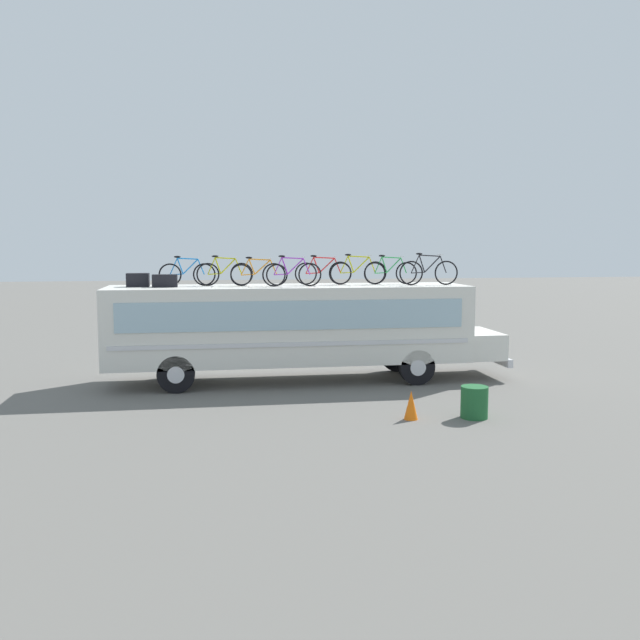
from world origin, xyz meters
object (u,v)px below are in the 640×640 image
at_px(rooftop_bicycle_4, 292,273).
at_px(trash_bin, 474,402).
at_px(traffic_cone, 411,405).
at_px(rooftop_bicycle_3, 259,274).
at_px(luggage_bag_2, 165,281).
at_px(rooftop_bicycle_8, 429,272).
at_px(rooftop_bicycle_2, 225,273).
at_px(rooftop_bicycle_6, 358,272).
at_px(rooftop_bicycle_7, 390,272).
at_px(rooftop_bicycle_5, 323,272).
at_px(luggage_bag_1, 138,280).
at_px(bus, 296,325).
at_px(rooftop_bicycle_1, 187,273).

height_order(rooftop_bicycle_4, trash_bin, rooftop_bicycle_4).
bearing_deg(traffic_cone, rooftop_bicycle_3, 122.32).
distance_m(luggage_bag_2, rooftop_bicycle_8, 7.75).
relative_size(rooftop_bicycle_2, rooftop_bicycle_8, 0.91).
xyz_separation_m(rooftop_bicycle_2, rooftop_bicycle_6, (4.01, -0.03, 0.01)).
relative_size(rooftop_bicycle_6, rooftop_bicycle_8, 0.99).
height_order(rooftop_bicycle_6, trash_bin, rooftop_bicycle_6).
bearing_deg(rooftop_bicycle_3, rooftop_bicycle_8, -4.62).
distance_m(rooftop_bicycle_4, rooftop_bicycle_7, 3.17).
xyz_separation_m(rooftop_bicycle_7, rooftop_bicycle_8, (1.01, -0.61, 0.02)).
xyz_separation_m(rooftop_bicycle_3, rooftop_bicycle_8, (5.05, -0.41, 0.04)).
bearing_deg(rooftop_bicycle_8, rooftop_bicycle_3, 175.38).
height_order(rooftop_bicycle_5, trash_bin, rooftop_bicycle_5).
distance_m(rooftop_bicycle_2, rooftop_bicycle_6, 4.01).
xyz_separation_m(rooftop_bicycle_7, traffic_cone, (-0.87, -5.21, -2.89)).
bearing_deg(luggage_bag_1, luggage_bag_2, -20.36).
xyz_separation_m(bus, rooftop_bicycle_1, (-3.17, 0.42, 1.54)).
relative_size(rooftop_bicycle_2, rooftop_bicycle_6, 0.92).
xyz_separation_m(bus, luggage_bag_1, (-4.56, 0.25, 1.37)).
height_order(rooftop_bicycle_7, rooftop_bicycle_8, rooftop_bicycle_8).
xyz_separation_m(rooftop_bicycle_4, rooftop_bicycle_7, (3.11, 0.63, -0.00)).
relative_size(luggage_bag_1, rooftop_bicycle_3, 0.37).
bearing_deg(traffic_cone, rooftop_bicycle_1, 134.51).
bearing_deg(rooftop_bicycle_5, bus, -154.79).
bearing_deg(bus, luggage_bag_2, -179.48).
xyz_separation_m(bus, trash_bin, (3.59, -5.02, -1.31)).
bearing_deg(rooftop_bicycle_5, luggage_bag_1, -178.29).
bearing_deg(trash_bin, rooftop_bicycle_2, 136.53).
distance_m(rooftop_bicycle_3, rooftop_bicycle_7, 4.04).
bearing_deg(rooftop_bicycle_6, trash_bin, -72.73).
xyz_separation_m(bus, rooftop_bicycle_5, (0.88, 0.42, 1.55)).
xyz_separation_m(rooftop_bicycle_5, rooftop_bicycle_7, (2.06, -0.12, 0.00)).
relative_size(rooftop_bicycle_6, traffic_cone, 2.63).
xyz_separation_m(rooftop_bicycle_1, rooftop_bicycle_6, (5.10, -0.10, 0.02)).
xyz_separation_m(luggage_bag_2, rooftop_bicycle_4, (3.62, -0.31, 0.20)).
height_order(rooftop_bicycle_7, trash_bin, rooftop_bicycle_7).
bearing_deg(rooftop_bicycle_5, trash_bin, -63.54).
relative_size(rooftop_bicycle_3, rooftop_bicycle_4, 0.98).
relative_size(luggage_bag_1, traffic_cone, 0.92).
bearing_deg(rooftop_bicycle_5, rooftop_bicycle_6, -5.22).
xyz_separation_m(luggage_bag_1, rooftop_bicycle_5, (5.44, 0.16, 0.18)).
relative_size(bus, rooftop_bicycle_2, 7.12).
distance_m(rooftop_bicycle_8, traffic_cone, 5.76).
bearing_deg(bus, rooftop_bicycle_3, 175.41).
height_order(rooftop_bicycle_1, rooftop_bicycle_4, rooftop_bicycle_4).
bearing_deg(luggage_bag_1, rooftop_bicycle_5, 1.71).
bearing_deg(rooftop_bicycle_2, luggage_bag_1, -177.81).
relative_size(luggage_bag_2, rooftop_bicycle_5, 0.40).
relative_size(rooftop_bicycle_4, rooftop_bicycle_6, 0.96).
height_order(rooftop_bicycle_8, trash_bin, rooftop_bicycle_8).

